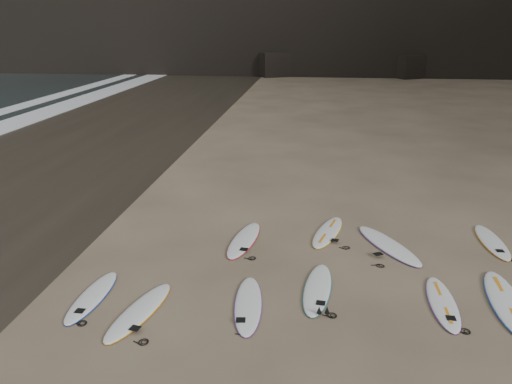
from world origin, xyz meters
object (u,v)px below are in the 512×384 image
at_px(surfboard_7, 388,245).
at_px(surfboard_8, 492,241).
at_px(surfboard_1, 248,304).
at_px(surfboard_6, 328,232).
at_px(surfboard_5, 244,239).
at_px(surfboard_0, 139,311).
at_px(surfboard_3, 443,303).
at_px(surfboard_2, 318,288).
at_px(surfboard_11, 92,296).
at_px(surfboard_4, 506,301).

bearing_deg(surfboard_7, surfboard_8, -15.59).
relative_size(surfboard_1, surfboard_6, 0.98).
xyz_separation_m(surfboard_5, surfboard_6, (2.26, 0.81, -0.00)).
distance_m(surfboard_0, surfboard_5, 4.06).
distance_m(surfboard_1, surfboard_6, 4.36).
distance_m(surfboard_0, surfboard_3, 6.32).
xyz_separation_m(surfboard_2, surfboard_11, (-4.82, -0.91, -0.00)).
height_order(surfboard_3, surfboard_8, surfboard_8).
xyz_separation_m(surfboard_4, surfboard_6, (-3.68, 3.26, -0.01)).
xyz_separation_m(surfboard_6, surfboard_8, (4.37, -0.14, -0.00)).
bearing_deg(surfboard_3, surfboard_6, 125.35).
xyz_separation_m(surfboard_2, surfboard_8, (4.64, 3.04, -0.00)).
bearing_deg(surfboard_1, surfboard_7, 39.76).
bearing_deg(surfboard_4, surfboard_3, -166.43).
bearing_deg(surfboard_3, surfboard_8, 59.93).
height_order(surfboard_2, surfboard_7, surfboard_7).
height_order(surfboard_4, surfboard_6, surfboard_4).
relative_size(surfboard_4, surfboard_5, 1.11).
bearing_deg(surfboard_11, surfboard_4, 7.31).
bearing_deg(surfboard_4, surfboard_0, -165.57).
bearing_deg(surfboard_6, surfboard_3, -40.35).
height_order(surfboard_0, surfboard_7, surfboard_7).
height_order(surfboard_2, surfboard_4, surfboard_4).
bearing_deg(surfboard_11, surfboard_2, 12.56).
bearing_deg(surfboard_5, surfboard_6, 27.58).
relative_size(surfboard_6, surfboard_11, 1.06).
xyz_separation_m(surfboard_1, surfboard_8, (6.08, 3.87, -0.00)).
bearing_deg(surfboard_6, surfboard_11, -125.57).
bearing_deg(surfboard_3, surfboard_5, 151.28).
bearing_deg(surfboard_4, surfboard_1, -167.17).
bearing_deg(surfboard_6, surfboard_1, -97.50).
bearing_deg(surfboard_6, surfboard_7, -8.34).
bearing_deg(surfboard_3, surfboard_7, 106.74).
bearing_deg(surfboard_6, surfboard_2, -79.31).
height_order(surfboard_1, surfboard_7, surfboard_7).
xyz_separation_m(surfboard_3, surfboard_4, (1.34, 0.20, 0.01)).
xyz_separation_m(surfboard_0, surfboard_11, (-1.21, 0.44, -0.00)).
xyz_separation_m(surfboard_0, surfboard_4, (7.56, 1.27, 0.01)).
bearing_deg(surfboard_1, surfboard_11, 175.99).
bearing_deg(surfboard_0, surfboard_8, 40.47).
xyz_separation_m(surfboard_2, surfboard_4, (3.95, -0.07, 0.01)).
xyz_separation_m(surfboard_1, surfboard_5, (-0.55, 3.21, 0.00)).
bearing_deg(surfboard_4, surfboard_7, 134.25).
bearing_deg(surfboard_11, surfboard_3, 6.72).
bearing_deg(surfboard_2, surfboard_7, 59.14).
bearing_deg(surfboard_3, surfboard_2, 175.23).
height_order(surfboard_8, surfboard_11, surfboard_8).
relative_size(surfboard_1, surfboard_3, 1.03).
relative_size(surfboard_4, surfboard_8, 1.18).
distance_m(surfboard_2, surfboard_8, 5.55).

